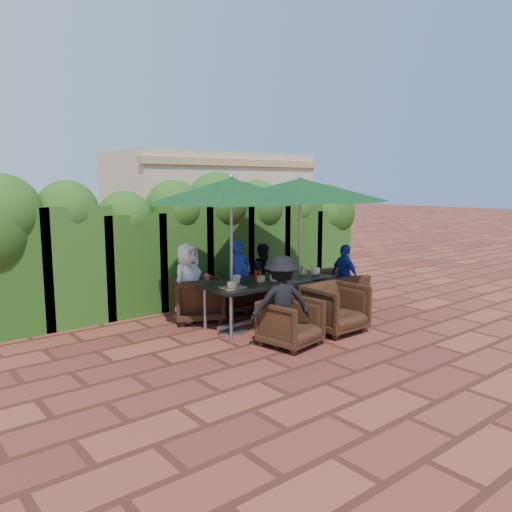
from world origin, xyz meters
TOP-DOWN VIEW (x-y plane):
  - ground at (0.00, 0.00)m, footprint 80.00×80.00m
  - dining_table at (-0.04, 0.07)m, footprint 2.23×0.90m
  - umbrella_left at (-0.78, 0.09)m, footprint 2.55×2.55m
  - umbrella_right at (0.70, 0.11)m, footprint 3.01×3.01m
  - chair_far_left at (-0.82, 1.01)m, footprint 1.05×1.02m
  - chair_far_mid at (0.03, 1.09)m, footprint 0.82×0.78m
  - chair_far_right at (0.70, 0.95)m, footprint 0.77×0.72m
  - chair_near_left at (-0.51, -0.97)m, footprint 0.84×0.80m
  - chair_near_right at (0.51, -0.90)m, footprint 0.82×0.76m
  - chair_end_right at (1.72, 0.19)m, footprint 0.86×1.13m
  - adult_far_left at (-0.94, 1.12)m, footprint 0.75×0.59m
  - adult_far_mid at (0.02, 0.97)m, footprint 0.52×0.44m
  - adult_far_right at (0.75, 1.11)m, footprint 0.58×0.36m
  - adult_near_left at (-0.69, -0.96)m, footprint 0.94×0.71m
  - adult_end_right at (1.79, 0.02)m, footprint 0.45×0.75m
  - child_left at (-0.56, 1.09)m, footprint 0.32×0.28m
  - child_right at (0.32, 1.08)m, footprint 0.37×0.34m
  - pedestrian_a at (1.60, 4.25)m, footprint 1.71×1.10m
  - pedestrian_b at (2.56, 4.29)m, footprint 0.87×0.73m
  - pedestrian_c at (3.45, 4.16)m, footprint 1.27×1.26m
  - cup_a at (-0.92, -0.11)m, footprint 0.15×0.15m
  - cup_b at (-0.61, 0.18)m, footprint 0.14×0.14m
  - cup_c at (-0.06, -0.10)m, footprint 0.15×0.15m
  - cup_d at (0.52, 0.17)m, footprint 0.15×0.15m
  - cup_e at (0.89, -0.08)m, footprint 0.17×0.17m
  - ketchup_bottle at (-0.23, 0.16)m, footprint 0.04×0.04m
  - sauce_bottle at (-0.18, 0.13)m, footprint 0.04×0.04m
  - serving_tray at (-0.87, -0.07)m, footprint 0.35×0.25m
  - number_block_left at (-0.23, 0.03)m, footprint 0.12×0.06m
  - number_block_right at (0.75, 0.06)m, footprint 0.12×0.06m
  - hedge_wall at (-0.19, 2.32)m, footprint 9.10×1.60m
  - building at (3.50, 6.99)m, footprint 6.20×3.08m

SIDE VIEW (x-z plane):
  - ground at x=0.00m, z-range 0.00..0.00m
  - chair_far_mid at x=0.03m, z-range 0.00..0.75m
  - chair_near_left at x=-0.51m, z-range 0.00..0.75m
  - chair_far_right at x=0.70m, z-range 0.00..0.77m
  - child_left at x=-0.56m, z-range 0.00..0.77m
  - child_right at x=0.32m, z-range 0.00..0.83m
  - chair_far_left at x=-0.82m, z-range 0.00..0.83m
  - chair_near_right at x=0.51m, z-range 0.00..0.84m
  - chair_end_right at x=1.72m, z-range 0.00..0.88m
  - adult_far_right at x=0.75m, z-range 0.00..1.19m
  - adult_end_right at x=1.79m, z-range 0.00..1.20m
  - adult_far_mid at x=0.02m, z-range 0.00..1.32m
  - adult_far_left at x=-0.94m, z-range 0.00..1.33m
  - adult_near_left at x=-0.69m, z-range 0.00..1.33m
  - dining_table at x=-0.04m, z-range 0.30..1.05m
  - serving_tray at x=-0.87m, z-range 0.75..0.77m
  - pedestrian_b at x=2.56m, z-range 0.00..1.57m
  - number_block_left at x=-0.23m, z-range 0.75..0.85m
  - number_block_right at x=0.75m, z-range 0.75..0.85m
  - cup_a at x=-0.92m, z-range 0.75..0.87m
  - cup_c at x=-0.06m, z-range 0.75..0.87m
  - cup_b at x=-0.61m, z-range 0.75..0.88m
  - cup_e at x=0.89m, z-range 0.75..0.88m
  - cup_d at x=0.52m, z-range 0.75..0.89m
  - ketchup_bottle at x=-0.23m, z-range 0.75..0.92m
  - sauce_bottle at x=-0.18m, z-range 0.75..0.92m
  - pedestrian_a at x=1.60m, z-range 0.00..1.72m
  - pedestrian_c at x=3.45m, z-range 0.00..1.92m
  - hedge_wall at x=-0.19m, z-range 0.08..2.63m
  - building at x=3.50m, z-range 0.01..3.21m
  - umbrella_left at x=-0.78m, z-range 0.98..3.44m
  - umbrella_right at x=0.70m, z-range 0.98..3.44m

